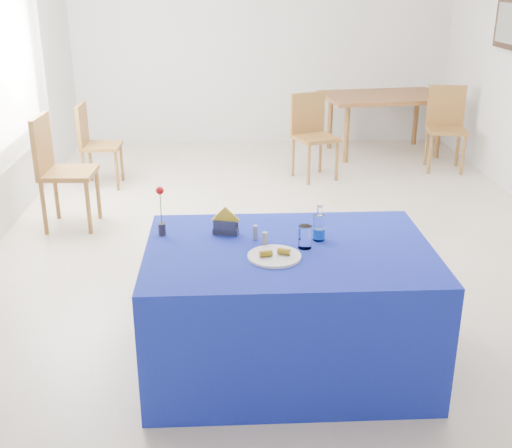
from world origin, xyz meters
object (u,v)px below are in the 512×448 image
(plate, at_px, (274,256))
(water_bottle, at_px, (319,228))
(oak_table, at_px, (385,101))
(chair_bg_right, at_px, (446,122))
(chair_win_b, at_px, (93,139))
(chair_win_a, at_px, (57,164))
(chair_bg_left, at_px, (312,130))
(blue_table, at_px, (288,308))

(plate, height_order, water_bottle, water_bottle)
(plate, height_order, oak_table, plate)
(plate, distance_m, water_bottle, 0.37)
(chair_bg_right, distance_m, chair_win_b, 4.04)
(plate, bearing_deg, chair_bg_right, 60.74)
(water_bottle, relative_size, oak_table, 0.13)
(oak_table, bearing_deg, chair_win_a, -145.59)
(chair_bg_left, relative_size, chair_bg_right, 0.98)
(plate, height_order, chair_win_b, chair_win_b)
(oak_table, xyz_separation_m, chair_win_b, (-3.45, -1.22, -0.15))
(water_bottle, bearing_deg, oak_table, 72.08)
(water_bottle, bearing_deg, chair_bg_left, 82.95)
(chair_bg_left, bearing_deg, chair_bg_right, -12.95)
(oak_table, bearing_deg, plate, -109.97)
(chair_bg_left, bearing_deg, oak_table, 20.70)
(blue_table, height_order, oak_table, blue_table)
(water_bottle, relative_size, chair_win_b, 0.24)
(chair_bg_right, bearing_deg, plate, -109.42)
(oak_table, distance_m, chair_win_a, 4.29)
(chair_bg_left, height_order, chair_win_b, chair_bg_left)
(chair_win_b, bearing_deg, chair_bg_left, -83.97)
(blue_table, relative_size, oak_table, 0.98)
(blue_table, distance_m, chair_win_a, 3.00)
(chair_bg_left, distance_m, chair_bg_right, 1.64)
(water_bottle, relative_size, chair_win_a, 0.21)
(chair_bg_left, bearing_deg, plate, -122.80)
(oak_table, height_order, chair_bg_left, chair_bg_left)
(blue_table, relative_size, water_bottle, 7.44)
(chair_bg_left, distance_m, chair_win_b, 2.40)
(blue_table, height_order, chair_win_b, chair_win_b)
(blue_table, xyz_separation_m, chair_bg_left, (0.64, 3.79, 0.17))
(water_bottle, bearing_deg, chair_win_b, 119.28)
(chair_bg_right, bearing_deg, chair_win_b, -163.05)
(chair_bg_right, distance_m, chair_win_a, 4.44)
(chair_win_a, bearing_deg, blue_table, -139.63)
(chair_win_b, bearing_deg, water_bottle, -150.28)
(chair_win_a, xyz_separation_m, chair_win_b, (0.09, 1.20, -0.07))
(chair_bg_right, bearing_deg, water_bottle, -107.86)
(plate, xyz_separation_m, chair_win_a, (-1.75, 2.48, -0.17))
(chair_bg_left, xyz_separation_m, chair_bg_right, (1.62, 0.27, 0.01))
(water_bottle, xyz_separation_m, chair_bg_right, (2.08, 3.95, -0.27))
(plate, height_order, chair_bg_right, chair_bg_right)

